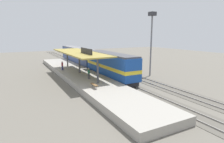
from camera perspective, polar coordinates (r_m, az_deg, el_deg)
ground_plane at (r=36.90m, az=0.00°, el=-0.86°), size 120.00×120.00×0.00m
track_near at (r=36.01m, az=-2.80°, el=-1.13°), size 3.20×110.00×0.16m
track_far at (r=38.17m, az=3.44°, el=-0.42°), size 3.20×110.00×0.16m
platform at (r=34.24m, az=-9.77°, el=-1.23°), size 6.00×44.00×0.90m
station_canopy at (r=33.51m, az=-9.95°, el=5.57°), size 5.20×18.00×4.70m
platform_bench at (r=24.52m, az=-5.48°, el=-4.00°), size 0.44×1.70×0.50m
locomotive at (r=32.86m, az=-0.53°, el=1.90°), size 2.93×14.43×4.44m
passenger_carriage_single at (r=49.37m, az=-10.36°, el=4.79°), size 2.90×20.00×4.24m
freight_car at (r=42.28m, az=-0.24°, el=3.42°), size 2.80×12.00×3.54m
light_mast at (r=35.61m, az=11.98°, el=12.06°), size 1.10×1.10×11.70m
person_waiting at (r=29.43m, az=-7.07°, el=-0.41°), size 0.34×0.34×1.71m
person_walking at (r=37.64m, az=-14.90°, el=1.87°), size 0.34×0.34×1.71m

